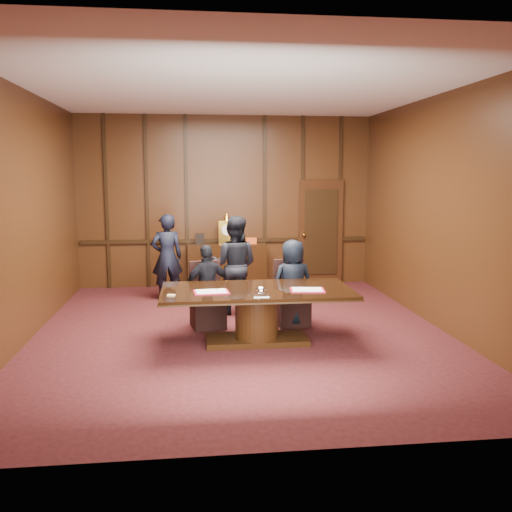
% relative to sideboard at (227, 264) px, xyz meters
% --- Properties ---
extents(room, '(7.00, 7.04, 3.50)m').
position_rel_sideboard_xyz_m(room, '(0.07, -3.12, 1.24)').
color(room, black).
rests_on(room, ground).
extents(sideboard, '(1.60, 0.45, 1.54)m').
position_rel_sideboard_xyz_m(sideboard, '(0.00, 0.00, 0.00)').
color(sideboard, black).
rests_on(sideboard, ground).
extents(conference_table, '(2.62, 1.32, 0.76)m').
position_rel_sideboard_xyz_m(conference_table, '(0.17, -3.76, 0.02)').
color(conference_table, black).
rests_on(conference_table, ground).
extents(folder_left, '(0.49, 0.37, 0.02)m').
position_rel_sideboard_xyz_m(folder_left, '(-0.46, -3.91, 0.28)').
color(folder_left, maroon).
rests_on(folder_left, conference_table).
extents(folder_right, '(0.50, 0.38, 0.02)m').
position_rel_sideboard_xyz_m(folder_right, '(0.83, -3.94, 0.28)').
color(folder_right, maroon).
rests_on(folder_right, conference_table).
extents(inkstand, '(0.20, 0.14, 0.12)m').
position_rel_sideboard_xyz_m(inkstand, '(0.17, -4.21, 0.33)').
color(inkstand, white).
rests_on(inkstand, conference_table).
extents(notepad, '(0.11, 0.09, 0.01)m').
position_rel_sideboard_xyz_m(notepad, '(-0.98, -4.05, 0.28)').
color(notepad, tan).
rests_on(notepad, conference_table).
extents(chair_left, '(0.56, 0.56, 0.99)m').
position_rel_sideboard_xyz_m(chair_left, '(-0.49, -2.88, -0.19)').
color(chair_left, black).
rests_on(chair_left, ground).
extents(chair_right, '(0.53, 0.53, 0.99)m').
position_rel_sideboard_xyz_m(chair_right, '(0.82, -2.88, -0.19)').
color(chair_right, black).
rests_on(chair_right, ground).
extents(signatory_left, '(0.81, 0.53, 1.27)m').
position_rel_sideboard_xyz_m(signatory_left, '(-0.48, -2.96, 0.15)').
color(signatory_left, black).
rests_on(signatory_left, ground).
extents(signatory_right, '(0.72, 0.53, 1.33)m').
position_rel_sideboard_xyz_m(signatory_right, '(0.82, -2.96, 0.18)').
color(signatory_right, black).
rests_on(signatory_right, ground).
extents(witness_left, '(0.65, 0.49, 1.60)m').
position_rel_sideboard_xyz_m(witness_left, '(-1.17, -0.96, 0.31)').
color(witness_left, black).
rests_on(witness_left, ground).
extents(witness_right, '(0.95, 0.83, 1.64)m').
position_rel_sideboard_xyz_m(witness_right, '(-0.01, -2.12, 0.33)').
color(witness_right, black).
rests_on(witness_right, ground).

